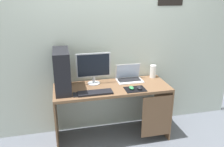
{
  "coord_description": "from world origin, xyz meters",
  "views": [
    {
      "loc": [
        -0.62,
        -2.64,
        1.91
      ],
      "look_at": [
        0.0,
        0.0,
        0.94
      ],
      "focal_mm": 36.31,
      "sensor_mm": 36.0,
      "label": 1
    }
  ],
  "objects_px": {
    "mouse_right": "(139,88)",
    "laptop": "(129,77)",
    "cell_phone": "(76,95)",
    "speaker": "(153,71)",
    "monitor": "(94,68)",
    "keyboard": "(95,93)",
    "pc_tower": "(62,71)",
    "mouse_left": "(132,88)"
  },
  "relations": [
    {
      "from": "mouse_left",
      "to": "laptop",
      "type": "bearing_deg",
      "value": 78.48
    },
    {
      "from": "pc_tower",
      "to": "laptop",
      "type": "height_order",
      "value": "pc_tower"
    },
    {
      "from": "laptop",
      "to": "mouse_left",
      "type": "relative_size",
      "value": 3.66
    },
    {
      "from": "mouse_left",
      "to": "cell_phone",
      "type": "relative_size",
      "value": 0.74
    },
    {
      "from": "laptop",
      "to": "speaker",
      "type": "height_order",
      "value": "laptop"
    },
    {
      "from": "laptop",
      "to": "speaker",
      "type": "relative_size",
      "value": 1.95
    },
    {
      "from": "mouse_right",
      "to": "monitor",
      "type": "bearing_deg",
      "value": 149.07
    },
    {
      "from": "monitor",
      "to": "laptop",
      "type": "bearing_deg",
      "value": 2.52
    },
    {
      "from": "monitor",
      "to": "speaker",
      "type": "xyz_separation_m",
      "value": [
        0.86,
        0.06,
        -0.14
      ]
    },
    {
      "from": "speaker",
      "to": "mouse_left",
      "type": "relative_size",
      "value": 1.87
    },
    {
      "from": "monitor",
      "to": "mouse_right",
      "type": "xyz_separation_m",
      "value": [
        0.53,
        -0.32,
        -0.21
      ]
    },
    {
      "from": "keyboard",
      "to": "mouse_right",
      "type": "bearing_deg",
      "value": -0.51
    },
    {
      "from": "mouse_left",
      "to": "mouse_right",
      "type": "xyz_separation_m",
      "value": [
        0.09,
        -0.02,
        0.0
      ]
    },
    {
      "from": "monitor",
      "to": "laptop",
      "type": "height_order",
      "value": "monitor"
    },
    {
      "from": "laptop",
      "to": "mouse_right",
      "type": "xyz_separation_m",
      "value": [
        0.03,
        -0.34,
        -0.02
      ]
    },
    {
      "from": "mouse_left",
      "to": "keyboard",
      "type": "bearing_deg",
      "value": -177.54
    },
    {
      "from": "laptop",
      "to": "cell_phone",
      "type": "bearing_deg",
      "value": -157.09
    },
    {
      "from": "cell_phone",
      "to": "mouse_left",
      "type": "bearing_deg",
      "value": 0.81
    },
    {
      "from": "pc_tower",
      "to": "keyboard",
      "type": "distance_m",
      "value": 0.48
    },
    {
      "from": "mouse_right",
      "to": "cell_phone",
      "type": "distance_m",
      "value": 0.79
    },
    {
      "from": "pc_tower",
      "to": "cell_phone",
      "type": "bearing_deg",
      "value": -52.62
    },
    {
      "from": "keyboard",
      "to": "mouse_right",
      "type": "relative_size",
      "value": 4.38
    },
    {
      "from": "monitor",
      "to": "keyboard",
      "type": "xyz_separation_m",
      "value": [
        -0.03,
        -0.31,
        -0.22
      ]
    },
    {
      "from": "laptop",
      "to": "cell_phone",
      "type": "relative_size",
      "value": 2.7
    },
    {
      "from": "pc_tower",
      "to": "laptop",
      "type": "bearing_deg",
      "value": 9.05
    },
    {
      "from": "monitor",
      "to": "mouse_right",
      "type": "bearing_deg",
      "value": -30.93
    },
    {
      "from": "laptop",
      "to": "speaker",
      "type": "distance_m",
      "value": 0.37
    },
    {
      "from": "mouse_right",
      "to": "speaker",
      "type": "bearing_deg",
      "value": 48.13
    },
    {
      "from": "mouse_left",
      "to": "monitor",
      "type": "bearing_deg",
      "value": 146.05
    },
    {
      "from": "monitor",
      "to": "speaker",
      "type": "relative_size",
      "value": 2.48
    },
    {
      "from": "cell_phone",
      "to": "pc_tower",
      "type": "bearing_deg",
      "value": 127.38
    },
    {
      "from": "monitor",
      "to": "speaker",
      "type": "height_order",
      "value": "monitor"
    },
    {
      "from": "monitor",
      "to": "laptop",
      "type": "xyz_separation_m",
      "value": [
        0.5,
        0.02,
        -0.19
      ]
    },
    {
      "from": "laptop",
      "to": "cell_phone",
      "type": "distance_m",
      "value": 0.83
    },
    {
      "from": "speaker",
      "to": "mouse_right",
      "type": "relative_size",
      "value": 1.87
    },
    {
      "from": "mouse_right",
      "to": "laptop",
      "type": "bearing_deg",
      "value": 95.29
    },
    {
      "from": "monitor",
      "to": "mouse_left",
      "type": "bearing_deg",
      "value": -33.95
    },
    {
      "from": "pc_tower",
      "to": "speaker",
      "type": "bearing_deg",
      "value": 8.07
    },
    {
      "from": "speaker",
      "to": "keyboard",
      "type": "xyz_separation_m",
      "value": [
        -0.9,
        -0.37,
        -0.08
      ]
    },
    {
      "from": "monitor",
      "to": "mouse_right",
      "type": "height_order",
      "value": "monitor"
    },
    {
      "from": "keyboard",
      "to": "speaker",
      "type": "bearing_deg",
      "value": 22.4
    },
    {
      "from": "laptop",
      "to": "pc_tower",
      "type": "bearing_deg",
      "value": -170.95
    }
  ]
}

